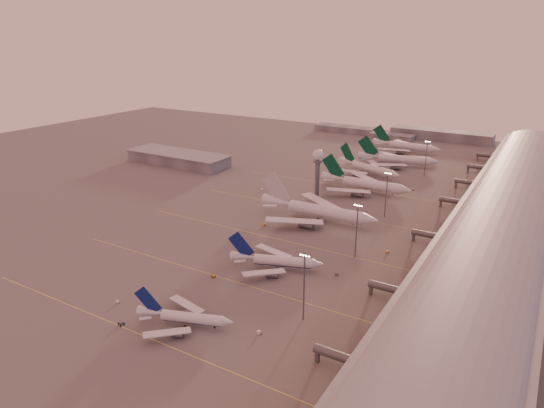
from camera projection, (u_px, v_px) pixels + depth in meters
The scene contains 26 objects.
ground at pixel (174, 278), 193.85m from camera, with size 700.00×700.00×0.00m, color #555252.
taxiway_markings at pixel (305, 245), 224.73m from camera, with size 180.00×185.25×0.02m.
terminal at pixel (506, 218), 227.43m from camera, with size 57.00×362.00×23.04m.
hangar at pixel (178, 158), 363.82m from camera, with size 82.00×27.00×8.50m.
radar_tower at pixel (318, 164), 281.71m from camera, with size 6.40×6.40×31.10m.
mast_a at pixel (304, 284), 161.27m from camera, with size 3.60×0.56×25.00m.
mast_b at pixel (357, 228), 207.28m from camera, with size 3.60×0.56×25.00m.
mast_c at pixel (386, 192), 254.26m from camera, with size 3.60×0.56×25.00m.
mast_d at pixel (426, 157), 328.14m from camera, with size 3.60×0.56×25.00m.
distant_horizon at pixel (410, 134), 454.72m from camera, with size 165.00×37.50×9.00m.
narrowbody_near at pixel (185, 319), 161.29m from camera, with size 32.95×25.83×13.40m.
narrowbody_mid at pixel (276, 262), 200.34m from camera, with size 38.33×30.04×15.61m.
widebody_white at pixel (318, 213), 252.32m from camera, with size 65.66×52.56×23.09m.
greentail_a at pixel (366, 186), 298.38m from camera, with size 58.86×47.55×21.38m.
greentail_b at pixel (368, 170), 335.63m from camera, with size 50.49×40.07×19.13m.
greentail_c at pixel (398, 161), 357.18m from camera, with size 58.08×46.39×21.41m.
greentail_d at pixel (406, 148), 399.82m from camera, with size 57.26×46.21×20.79m.
gsv_truck_a at pixel (119, 301), 175.55m from camera, with size 5.02×4.42×2.00m.
gsv_tug_near at pixel (121, 323), 162.43m from camera, with size 3.33×4.44×1.13m.
gsv_catering_a at pixel (260, 328), 156.99m from camera, with size 5.72×3.24×4.44m.
gsv_tug_mid at pixel (214, 276), 194.26m from camera, with size 3.66×3.25×0.90m.
gsv_truck_b at pixel (337, 273), 195.34m from camera, with size 5.98×3.86×2.27m.
gsv_truck_c at pixel (266, 224), 246.45m from camera, with size 5.59×4.99×2.24m.
gsv_catering_b at pixel (388, 249), 215.35m from camera, with size 5.31×3.55×4.01m.
gsv_truck_d at pixel (262, 188), 302.39m from camera, with size 3.07×6.41×2.49m.
gsv_tug_hangar at pixel (413, 190), 302.68m from camera, with size 3.35×2.42×0.87m.
Camera 1 is at (122.20, -128.56, 92.36)m, focal length 32.00 mm.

